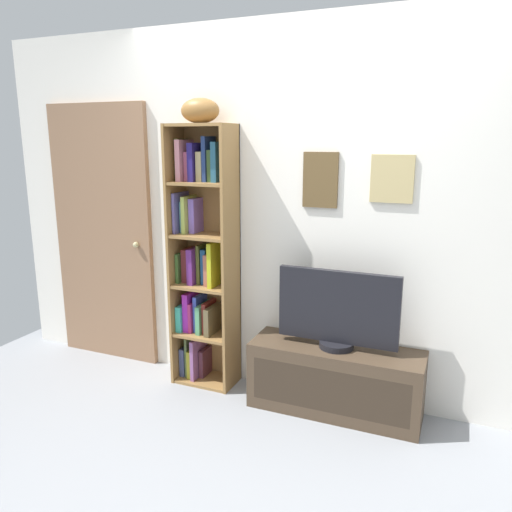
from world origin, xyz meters
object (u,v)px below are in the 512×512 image
door (103,236)px  television (338,310)px  football (200,111)px  tv_stand (335,379)px  bookshelf (202,260)px

door → television: bearing=-4.6°
television → door: 1.96m
football → tv_stand: (0.97, -0.05, -1.71)m
tv_stand → bookshelf: bearing=175.6°
door → tv_stand: bearing=-4.7°
football → door: (-0.96, 0.11, -0.92)m
football → bookshelf: bearing=138.3°
bookshelf → door: size_ratio=0.92×
tv_stand → door: bearing=175.3°
tv_stand → television: bearing=90.0°
tv_stand → door: 2.09m
football → television: (0.97, -0.05, -1.23)m
tv_stand → door: (-1.93, 0.16, 0.78)m
bookshelf → door: 0.93m
bookshelf → door: (-0.92, 0.08, 0.10)m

